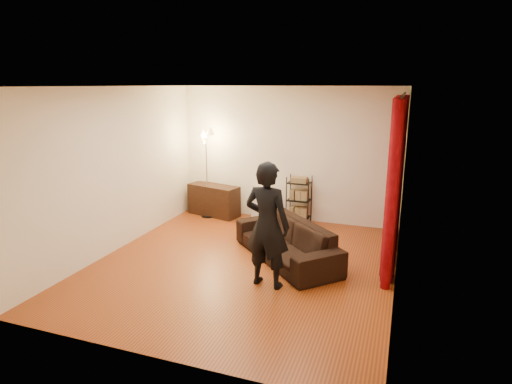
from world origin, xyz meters
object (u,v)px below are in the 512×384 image
at_px(sofa, 286,241).
at_px(storage_boxes, 263,204).
at_px(floor_lamp, 207,174).
at_px(media_cabinet, 214,200).
at_px(person, 267,225).
at_px(wire_shelf, 299,200).

bearing_deg(sofa, storage_boxes, 163.11).
bearing_deg(floor_lamp, media_cabinet, 65.34).
distance_m(sofa, person, 1.12).
xyz_separation_m(sofa, person, (-0.01, -0.96, 0.57)).
xyz_separation_m(person, storage_boxes, (-1.02, 2.86, -0.55)).
bearing_deg(person, media_cabinet, -45.29).
bearing_deg(wire_shelf, storage_boxes, -171.66).
distance_m(storage_boxes, floor_lamp, 1.32).
distance_m(wire_shelf, floor_lamp, 1.98).
bearing_deg(media_cabinet, person, -38.93).
height_order(media_cabinet, storage_boxes, media_cabinet).
bearing_deg(sofa, wire_shelf, 142.43).
xyz_separation_m(person, wire_shelf, (-0.25, 2.81, -0.39)).
xyz_separation_m(person, media_cabinet, (-2.09, 2.77, -0.55)).
bearing_deg(storage_boxes, wire_shelf, -3.20).
bearing_deg(media_cabinet, floor_lamp, -100.71).
bearing_deg(storage_boxes, floor_lamp, -167.73).
height_order(person, media_cabinet, person).
distance_m(sofa, media_cabinet, 2.77).
bearing_deg(media_cabinet, sofa, -26.68).
distance_m(media_cabinet, floor_lamp, 0.62).
xyz_separation_m(media_cabinet, storage_boxes, (1.07, 0.09, -0.00)).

